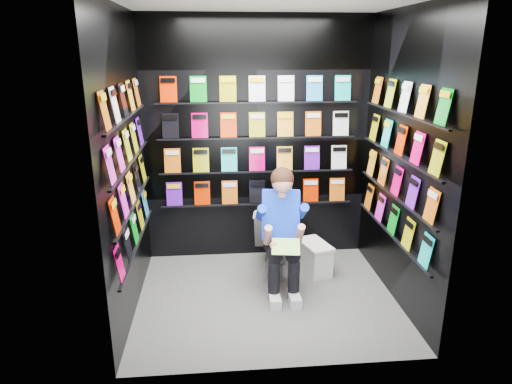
{
  "coord_description": "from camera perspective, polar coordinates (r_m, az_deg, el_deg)",
  "views": [
    {
      "loc": [
        -0.45,
        -3.79,
        2.25
      ],
      "look_at": [
        -0.09,
        0.15,
        1.01
      ],
      "focal_mm": 32.0,
      "sensor_mm": 36.0,
      "label": 1
    }
  ],
  "objects": [
    {
      "name": "floor",
      "position": [
        4.43,
        1.32,
        -13.06
      ],
      "size": [
        2.4,
        2.4,
        0.0
      ],
      "primitive_type": "plane",
      "color": "#595956",
      "rests_on": "ground"
    },
    {
      "name": "toilet",
      "position": [
        4.81,
        2.36,
        -5.58
      ],
      "size": [
        0.52,
        0.8,
        0.73
      ],
      "primitive_type": "imported",
      "rotation": [
        0.0,
        0.0,
        3.0
      ],
      "color": "white",
      "rests_on": "floor"
    },
    {
      "name": "reader",
      "position": [
        4.33,
        3.08,
        -2.96
      ],
      "size": [
        0.57,
        0.76,
        1.29
      ],
      "primitive_type": null,
      "rotation": [
        0.0,
        0.0,
        -0.14
      ],
      "color": "#0627C1",
      "rests_on": "toilet"
    },
    {
      "name": "comics_back",
      "position": [
        4.88,
        0.13,
        6.28
      ],
      "size": [
        2.1,
        0.06,
        1.37
      ],
      "primitive_type": null,
      "color": "orange",
      "rests_on": "wall_back"
    },
    {
      "name": "wall_left",
      "position": [
        3.98,
        -15.99,
        2.96
      ],
      "size": [
        0.04,
        2.0,
        2.6
      ],
      "primitive_type": "cube",
      "color": "black",
      "rests_on": "floor"
    },
    {
      "name": "held_comic",
      "position": [
        4.07,
        3.74,
        -6.83
      ],
      "size": [
        0.27,
        0.18,
        0.1
      ],
      "primitive_type": "cube",
      "rotation": [
        -0.96,
        0.0,
        -0.14
      ],
      "color": "#2D9655",
      "rests_on": "reader"
    },
    {
      "name": "ceiling",
      "position": [
        3.83,
        1.61,
        22.68
      ],
      "size": [
        2.4,
        2.4,
        0.0
      ],
      "primitive_type": "plane",
      "color": "white",
      "rests_on": "floor"
    },
    {
      "name": "comics_right",
      "position": [
        4.23,
        17.44,
        3.73
      ],
      "size": [
        0.06,
        1.7,
        1.37
      ],
      "primitive_type": null,
      "color": "orange",
      "rests_on": "wall_right"
    },
    {
      "name": "wall_front",
      "position": [
        2.98,
        3.67,
        -1.16
      ],
      "size": [
        2.4,
        0.04,
        2.6
      ],
      "primitive_type": "cube",
      "color": "black",
      "rests_on": "floor"
    },
    {
      "name": "wall_back",
      "position": [
        4.91,
        0.1,
        6.29
      ],
      "size": [
        2.4,
        0.04,
        2.6
      ],
      "primitive_type": "cube",
      "color": "black",
      "rests_on": "floor"
    },
    {
      "name": "wall_right",
      "position": [
        4.24,
        17.81,
        3.67
      ],
      "size": [
        0.04,
        2.0,
        2.6
      ],
      "primitive_type": "cube",
      "color": "black",
      "rests_on": "floor"
    },
    {
      "name": "longbox",
      "position": [
        4.86,
        7.31,
        -8.28
      ],
      "size": [
        0.33,
        0.45,
        0.3
      ],
      "primitive_type": "cube",
      "rotation": [
        0.0,
        0.0,
        0.29
      ],
      "color": "white",
      "rests_on": "floor"
    },
    {
      "name": "comics_left",
      "position": [
        3.97,
        -15.58,
        3.04
      ],
      "size": [
        0.06,
        1.7,
        1.37
      ],
      "primitive_type": null,
      "color": "orange",
      "rests_on": "wall_left"
    },
    {
      "name": "longbox_lid",
      "position": [
        4.8,
        7.38,
        -6.51
      ],
      "size": [
        0.35,
        0.47,
        0.03
      ],
      "primitive_type": "cube",
      "rotation": [
        0.0,
        0.0,
        0.29
      ],
      "color": "white",
      "rests_on": "longbox"
    }
  ]
}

